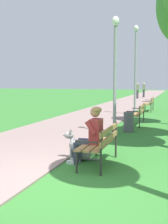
# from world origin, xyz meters

# --- Properties ---
(ground_plane) EXTENTS (120.00, 120.00, 0.00)m
(ground_plane) POSITION_xyz_m (0.00, 0.00, 0.00)
(ground_plane) COLOR #33752D
(paved_path) EXTENTS (3.37, 60.00, 0.04)m
(paved_path) POSITION_xyz_m (-1.99, 24.00, 0.02)
(paved_path) COLOR gray
(paved_path) RESTS_ON ground
(park_bench_near) EXTENTS (0.55, 1.50, 0.85)m
(park_bench_near) POSITION_xyz_m (0.51, 1.37, 0.51)
(park_bench_near) COLOR olive
(park_bench_near) RESTS_ON ground
(park_bench_mid) EXTENTS (0.55, 1.50, 0.85)m
(park_bench_mid) POSITION_xyz_m (0.48, 7.26, 0.51)
(park_bench_mid) COLOR olive
(park_bench_mid) RESTS_ON ground
(park_bench_far) EXTENTS (0.55, 1.50, 0.85)m
(park_bench_far) POSITION_xyz_m (0.40, 13.03, 0.51)
(park_bench_far) COLOR olive
(park_bench_far) RESTS_ON ground
(person_seated_on_near_bench) EXTENTS (0.74, 0.49, 1.25)m
(person_seated_on_near_bench) POSITION_xyz_m (0.30, 1.34, 0.68)
(person_seated_on_near_bench) COLOR #33384C
(person_seated_on_near_bench) RESTS_ON ground
(dog_grey) EXTENTS (0.83, 0.33, 0.71)m
(dog_grey) POSITION_xyz_m (-0.05, 1.59, 0.26)
(dog_grey) COLOR gray
(dog_grey) RESTS_ON ground
(lamp_post_near) EXTENTS (0.24, 0.24, 3.87)m
(lamp_post_near) POSITION_xyz_m (0.04, 4.92, 2.01)
(lamp_post_near) COLOR gray
(lamp_post_near) RESTS_ON ground
(lamp_post_mid) EXTENTS (0.24, 0.24, 4.64)m
(lamp_post_mid) POSITION_xyz_m (-0.11, 10.65, 2.40)
(lamp_post_mid) COLOR gray
(lamp_post_mid) RESTS_ON ground
(litter_bin) EXTENTS (0.36, 0.36, 0.70)m
(litter_bin) POSITION_xyz_m (0.40, 5.62, 0.35)
(litter_bin) COLOR #515156
(litter_bin) RESTS_ON ground
(pedestrian_distant) EXTENTS (0.32, 0.22, 1.65)m
(pedestrian_distant) POSITION_xyz_m (-1.58, 27.78, 0.84)
(pedestrian_distant) COLOR #383842
(pedestrian_distant) RESTS_ON ground
(pedestrian_further_distant) EXTENTS (0.32, 0.22, 1.65)m
(pedestrian_further_distant) POSITION_xyz_m (-1.93, 25.30, 0.84)
(pedestrian_further_distant) COLOR #383842
(pedestrian_further_distant) RESTS_ON ground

